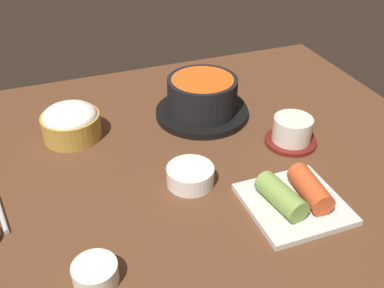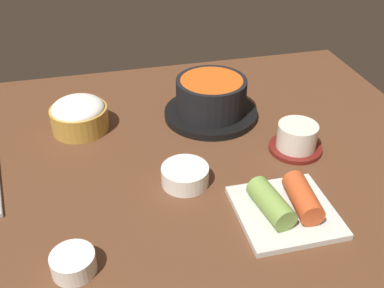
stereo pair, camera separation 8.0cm
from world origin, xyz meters
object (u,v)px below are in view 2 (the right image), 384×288
object	(u,v)px
rice_bowl	(79,114)
banchan_cup_center	(185,175)
tea_cup_with_saucer	(297,138)
kimchi_plate	(286,206)
side_bowl_near	(73,262)
stone_pot	(211,99)

from	to	relation	value
rice_bowl	banchan_cup_center	world-z (taller)	rice_bowl
rice_bowl	tea_cup_with_saucer	world-z (taller)	rice_bowl
kimchi_plate	side_bowl_near	xyz separation A→B (cm)	(-31.79, -3.49, -0.18)
stone_pot	banchan_cup_center	world-z (taller)	stone_pot
banchan_cup_center	kimchi_plate	distance (cm)	17.28
side_bowl_near	tea_cup_with_saucer	bearing A→B (deg)	25.31
stone_pot	banchan_cup_center	size ratio (longest dim) A/B	2.41
tea_cup_with_saucer	stone_pot	bearing A→B (deg)	127.63
rice_bowl	kimchi_plate	bearing A→B (deg)	-47.77
stone_pot	rice_bowl	xyz separation A→B (cm)	(-26.39, 1.34, -0.64)
rice_bowl	side_bowl_near	xyz separation A→B (cm)	(-2.26, -36.02, -1.76)
stone_pot	kimchi_plate	bearing A→B (deg)	-84.26
banchan_cup_center	kimchi_plate	world-z (taller)	kimchi_plate
kimchi_plate	side_bowl_near	size ratio (longest dim) A/B	2.45
rice_bowl	tea_cup_with_saucer	size ratio (longest dim) A/B	1.14
rice_bowl	side_bowl_near	size ratio (longest dim) A/B	1.85
side_bowl_near	stone_pot	bearing A→B (deg)	50.43
rice_bowl	stone_pot	bearing A→B (deg)	-2.91
stone_pot	tea_cup_with_saucer	xyz separation A→B (cm)	(11.94, -15.48, -1.38)
rice_bowl	banchan_cup_center	distance (cm)	26.96
kimchi_plate	tea_cup_with_saucer	bearing A→B (deg)	60.75
stone_pot	tea_cup_with_saucer	bearing A→B (deg)	-52.37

